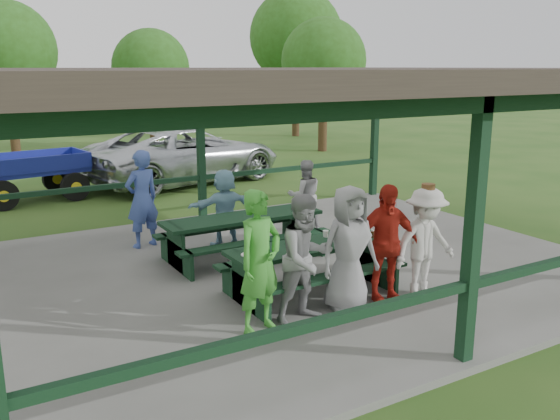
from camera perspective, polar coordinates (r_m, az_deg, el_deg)
ground at (r=10.07m, az=1.11°, el=-5.87°), size 90.00×90.00×0.00m
concrete_slab at (r=10.06m, az=1.11°, el=-5.60°), size 10.00×8.00×0.10m
pavilion_structure at (r=9.50m, az=1.20°, el=12.46°), size 10.60×8.60×3.24m
picnic_table_near at (r=8.72m, az=2.93°, el=-5.05°), size 2.51×1.39×0.75m
picnic_table_far at (r=10.33m, az=-3.58°, el=-2.01°), size 2.83×1.39×0.75m
table_setting at (r=8.75m, az=3.73°, el=-2.85°), size 2.24×0.45×0.10m
contestant_green at (r=7.36m, az=-1.96°, el=-5.01°), size 0.76×0.61×1.82m
contestant_grey_left at (r=7.69m, az=2.54°, el=-4.67°), size 0.89×0.73×1.70m
contestant_grey_mid at (r=8.06m, az=6.66°, el=-3.74°), size 0.89×0.62×1.74m
contestant_red at (r=8.44m, az=10.08°, el=-3.20°), size 1.07×0.64×1.70m
contestant_white_fedora at (r=8.74m, az=13.78°, el=-3.06°), size 1.06×0.62×1.67m
spectator_lblue at (r=11.02m, az=-5.35°, el=0.25°), size 1.35×0.46×1.44m
spectator_blue at (r=11.13m, az=-13.14°, el=1.05°), size 0.75×0.58×1.81m
spectator_grey at (r=11.99m, az=2.40°, el=1.41°), size 0.84×0.73×1.45m
pickup_truck at (r=17.80m, az=-9.10°, el=5.30°), size 6.46×4.09×1.66m
farm_trailer at (r=16.43m, az=-22.87°, el=3.05°), size 3.76×1.96×1.30m
tree_left at (r=25.14m, az=-24.90°, el=13.73°), size 3.72×3.72×5.81m
tree_mid at (r=25.21m, az=-12.32°, el=13.18°), size 3.12×3.12×4.87m
tree_right at (r=24.16m, az=4.23°, el=14.08°), size 3.37×3.37×5.26m
tree_far_right at (r=29.52m, az=1.57°, el=16.30°), size 4.47×4.47×6.98m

